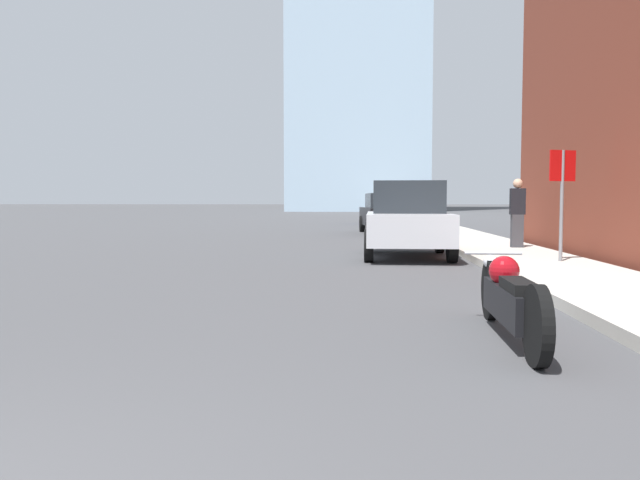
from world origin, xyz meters
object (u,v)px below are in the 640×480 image
at_px(parked_car_blue, 382,210).
at_px(pedestrian, 517,212).
at_px(parked_car_black, 386,213).
at_px(parked_car_silver, 407,220).
at_px(motorcycle, 510,298).
at_px(stop_sign, 562,186).

height_order(parked_car_blue, pedestrian, pedestrian).
relative_size(parked_car_black, parked_car_blue, 0.98).
bearing_deg(parked_car_silver, pedestrian, 25.39).
relative_size(parked_car_silver, parked_car_blue, 0.88).
relative_size(motorcycle, parked_car_blue, 0.58).
xyz_separation_m(motorcycle, parked_car_silver, (-0.31, 8.65, 0.49)).
bearing_deg(parked_car_blue, parked_car_silver, -95.87).
relative_size(motorcycle, parked_car_silver, 0.66).
relative_size(motorcycle, parked_car_black, 0.59).
bearing_deg(motorcycle, parked_car_black, 92.57).
distance_m(motorcycle, pedestrian, 10.26).
distance_m(parked_car_black, pedestrian, 9.56).
bearing_deg(parked_car_black, parked_car_silver, -94.85).
xyz_separation_m(parked_car_silver, pedestrian, (2.86, 1.27, 0.16)).
bearing_deg(parked_car_blue, stop_sign, -88.91).
xyz_separation_m(parked_car_blue, stop_sign, (2.61, -23.21, 0.83)).
bearing_deg(parked_car_silver, parked_car_black, 91.62).
bearing_deg(motorcycle, parked_car_silver, 93.56).
height_order(parked_car_silver, stop_sign, stop_sign).
bearing_deg(pedestrian, motorcycle, -104.42).
bearing_deg(motorcycle, stop_sign, 70.02).
relative_size(stop_sign, pedestrian, 1.25).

